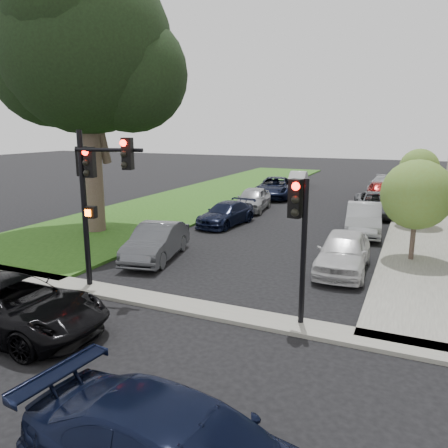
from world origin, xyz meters
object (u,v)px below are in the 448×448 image
at_px(small_tree_b, 418,183).
at_px(traffic_signal_secondary, 299,225).
at_px(car_parked_7, 253,199).
at_px(eucalyptus, 84,46).
at_px(car_parked_3, 381,192).
at_px(car_parked_1, 364,219).
at_px(small_tree_c, 419,168).
at_px(traffic_signal_main, 93,182).
at_px(car_parked_5, 156,242).
at_px(car_parked_9, 298,179).
at_px(car_parked_8, 275,187).
at_px(car_parked_0, 343,252).
at_px(car_parked_6, 226,214).
at_px(car_cross_near, 11,306).
at_px(small_tree_a, 417,195).
at_px(car_parked_4, 383,185).
at_px(car_parked_2, 376,204).

distance_m(small_tree_b, traffic_signal_secondary, 14.78).
xyz_separation_m(traffic_signal_secondary, car_parked_7, (-7.02, 15.56, -2.09)).
distance_m(eucalyptus, car_parked_3, 22.18).
relative_size(eucalyptus, car_parked_1, 2.81).
bearing_deg(traffic_signal_secondary, car_parked_1, 88.02).
distance_m(small_tree_c, traffic_signal_main, 24.06).
xyz_separation_m(traffic_signal_secondary, car_parked_5, (-6.92, 3.77, -2.12)).
height_order(car_parked_3, car_parked_9, car_parked_3).
bearing_deg(car_parked_8, car_parked_1, -60.15).
bearing_deg(car_parked_0, car_parked_6, 140.53).
height_order(car_cross_near, car_parked_1, car_parked_1).
bearing_deg(car_parked_7, car_parked_0, -60.79).
bearing_deg(small_tree_a, car_parked_3, 99.17).
xyz_separation_m(car_parked_1, car_parked_4, (-0.28, 15.58, -0.09)).
bearing_deg(car_parked_5, small_tree_b, 36.05).
bearing_deg(eucalyptus, traffic_signal_secondary, -27.59).
height_order(eucalyptus, car_parked_7, eucalyptus).
bearing_deg(car_parked_7, car_parked_1, -33.82).
relative_size(traffic_signal_main, car_parked_0, 1.18).
bearing_deg(car_parked_9, car_parked_1, -72.76).
xyz_separation_m(eucalyptus, car_parked_8, (5.08, 14.83, -8.37)).
xyz_separation_m(traffic_signal_secondary, car_parked_8, (-7.31, 21.31, -2.06)).
xyz_separation_m(traffic_signal_secondary, car_cross_near, (-6.81, -3.47, -2.11)).
xyz_separation_m(car_parked_4, car_parked_7, (-7.15, -11.78, 0.07)).
xyz_separation_m(small_tree_a, car_cross_near, (-9.59, -11.11, -2.02)).
bearing_deg(car_parked_4, traffic_signal_secondary, -87.47).
relative_size(car_cross_near, car_parked_0, 1.19).
distance_m(small_tree_a, traffic_signal_secondary, 8.13).
bearing_deg(small_tree_c, traffic_signal_secondary, -97.17).
bearing_deg(car_cross_near, car_parked_1, -27.52).
distance_m(car_parked_3, car_parked_7, 10.18).
bearing_deg(car_parked_7, traffic_signal_main, -95.92).
xyz_separation_m(small_tree_a, car_parked_4, (-2.65, 19.69, -2.07)).
bearing_deg(car_parked_5, car_parked_3, 56.91).
bearing_deg(car_parked_6, car_parked_1, 14.38).
height_order(traffic_signal_secondary, car_parked_4, traffic_signal_secondary).
xyz_separation_m(car_parked_3, car_parked_6, (-7.24, -11.72, -0.11)).
bearing_deg(small_tree_a, car_parked_5, -158.23).
xyz_separation_m(small_tree_c, car_parked_1, (-2.37, -10.33, -1.83)).
distance_m(small_tree_b, car_parked_7, 9.99).
bearing_deg(car_parked_9, car_parked_8, -97.47).
bearing_deg(car_parked_0, car_parked_9, 106.35).
bearing_deg(eucalyptus, car_parked_0, -5.31).
relative_size(car_parked_2, car_parked_4, 1.06).
relative_size(eucalyptus, car_parked_6, 3.05).
height_order(small_tree_c, car_parked_0, small_tree_c).
bearing_deg(car_parked_0, car_parked_4, 88.56).
bearing_deg(car_parked_6, car_parked_9, 98.69).
distance_m(small_tree_b, small_tree_c, 7.58).
height_order(car_cross_near, car_parked_7, car_parked_7).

